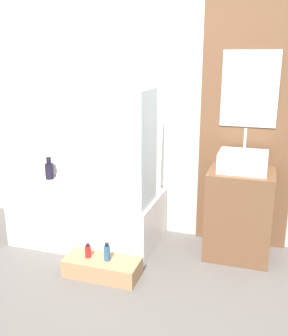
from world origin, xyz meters
name	(u,v)px	position (x,y,z in m)	size (l,w,h in m)	color
ground_plane	(109,321)	(0.00, 0.00, 0.00)	(12.00, 12.00, 0.00)	#605B56
wall_tiled_back	(168,108)	(0.00, 1.58, 1.30)	(4.20, 0.06, 2.60)	beige
wall_wood_accent	(248,111)	(0.77, 1.53, 1.31)	(0.87, 0.04, 2.60)	brown
bathtub	(89,216)	(-0.68, 1.14, 0.25)	(1.40, 0.78, 0.49)	white
glass_shower_screen	(149,150)	(-0.02, 1.00, 1.01)	(0.01, 0.46, 1.04)	silver
wooden_step_bench	(102,267)	(-0.28, 0.54, 0.08)	(0.63, 0.28, 0.15)	#A87F56
vanity_cabinet	(239,214)	(0.77, 1.26, 0.41)	(0.57, 0.49, 0.82)	brown
sink	(243,161)	(0.77, 1.26, 0.90)	(0.42, 0.35, 0.36)	white
vase_tall_dark	(49,170)	(-1.29, 1.44, 0.59)	(0.09, 0.09, 0.24)	black
vase_round_light	(61,176)	(-1.13, 1.43, 0.54)	(0.11, 0.11, 0.11)	silver
bottle_soap_primary	(88,251)	(-0.41, 0.54, 0.21)	(0.05, 0.05, 0.12)	red
bottle_soap_secondary	(107,253)	(-0.23, 0.54, 0.22)	(0.05, 0.05, 0.16)	#2D567A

